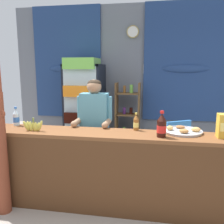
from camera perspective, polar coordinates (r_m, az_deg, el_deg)
ground_plane at (r=3.76m, az=-0.08°, el=-15.86°), size 7.25×7.25×0.00m
back_wall_curtained at (r=5.08m, az=3.40°, el=8.40°), size 4.68×0.22×2.89m
stall_counter at (r=2.85m, az=-2.39°, el=-12.36°), size 3.27×0.45×0.92m
drink_fridge at (r=4.78m, az=-6.41°, el=2.42°), size 0.70×0.75×1.83m
bottle_shelf_rack at (r=4.80m, az=3.66°, el=-1.06°), size 0.48×0.28×1.38m
plastic_lawn_chair at (r=4.04m, az=14.10°, el=-6.79°), size 0.60×0.60×0.86m
shopkeeper at (r=3.30m, az=-4.10°, el=-2.34°), size 0.47×0.42×1.50m
soda_bottle_cola at (r=2.66m, az=11.47°, el=-3.20°), size 0.10×0.10×0.29m
soda_bottle_iced_tea at (r=2.92m, az=5.62°, el=-2.51°), size 0.06×0.06×0.21m
soda_bottle_water at (r=3.38m, az=-21.41°, el=-1.21°), size 0.08×0.08×0.24m
pastry_tray at (r=2.93m, az=16.15°, el=-4.21°), size 0.45×0.45×0.07m
banana_bunch at (r=3.02m, az=-17.91°, el=-3.15°), size 0.27×0.06×0.16m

